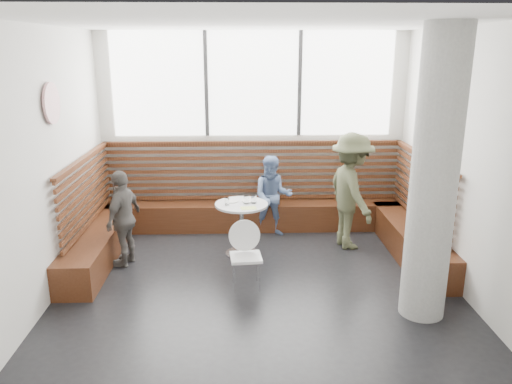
{
  "coord_description": "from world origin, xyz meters",
  "views": [
    {
      "loc": [
        -0.22,
        -5.68,
        2.94
      ],
      "look_at": [
        0.0,
        1.0,
        1.0
      ],
      "focal_mm": 35.0,
      "sensor_mm": 36.0,
      "label": 1
    }
  ],
  "objects_px": {
    "concrete_column": "(434,178)",
    "child_left": "(124,218)",
    "cafe_chair": "(246,249)",
    "cafe_table": "(242,218)",
    "adult_man": "(351,191)",
    "child_back": "(273,196)"
  },
  "relations": [
    {
      "from": "adult_man",
      "to": "child_left",
      "type": "bearing_deg",
      "value": 87.06
    },
    {
      "from": "concrete_column",
      "to": "cafe_table",
      "type": "distance_m",
      "value": 2.9
    },
    {
      "from": "concrete_column",
      "to": "adult_man",
      "type": "relative_size",
      "value": 1.82
    },
    {
      "from": "concrete_column",
      "to": "child_left",
      "type": "relative_size",
      "value": 2.36
    },
    {
      "from": "child_left",
      "to": "concrete_column",
      "type": "bearing_deg",
      "value": 85.61
    },
    {
      "from": "adult_man",
      "to": "child_left",
      "type": "distance_m",
      "value": 3.32
    },
    {
      "from": "adult_man",
      "to": "cafe_table",
      "type": "bearing_deg",
      "value": 86.76
    },
    {
      "from": "cafe_chair",
      "to": "child_left",
      "type": "bearing_deg",
      "value": 151.51
    },
    {
      "from": "child_back",
      "to": "child_left",
      "type": "relative_size",
      "value": 0.97
    },
    {
      "from": "concrete_column",
      "to": "child_left",
      "type": "distance_m",
      "value": 4.07
    },
    {
      "from": "concrete_column",
      "to": "child_left",
      "type": "height_order",
      "value": "concrete_column"
    },
    {
      "from": "adult_man",
      "to": "child_back",
      "type": "bearing_deg",
      "value": 53.79
    },
    {
      "from": "adult_man",
      "to": "child_back",
      "type": "height_order",
      "value": "adult_man"
    },
    {
      "from": "cafe_table",
      "to": "child_left",
      "type": "xyz_separation_m",
      "value": [
        -1.63,
        -0.28,
        0.11
      ]
    },
    {
      "from": "concrete_column",
      "to": "cafe_chair",
      "type": "xyz_separation_m",
      "value": [
        -2.01,
        0.76,
        -1.11
      ]
    },
    {
      "from": "cafe_chair",
      "to": "child_left",
      "type": "xyz_separation_m",
      "value": [
        -1.68,
        0.72,
        0.19
      ]
    },
    {
      "from": "cafe_chair",
      "to": "cafe_table",
      "type": "bearing_deg",
      "value": 87.55
    },
    {
      "from": "concrete_column",
      "to": "adult_man",
      "type": "bearing_deg",
      "value": 101.59
    },
    {
      "from": "cafe_table",
      "to": "child_back",
      "type": "relative_size",
      "value": 0.6
    },
    {
      "from": "cafe_table",
      "to": "adult_man",
      "type": "distance_m",
      "value": 1.69
    },
    {
      "from": "child_back",
      "to": "adult_man",
      "type": "bearing_deg",
      "value": -22.43
    },
    {
      "from": "concrete_column",
      "to": "cafe_chair",
      "type": "bearing_deg",
      "value": 159.31
    }
  ]
}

